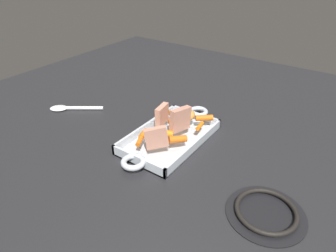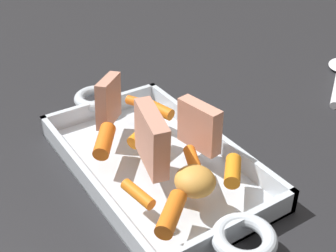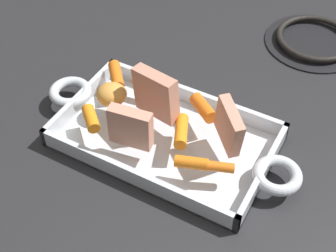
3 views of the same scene
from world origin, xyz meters
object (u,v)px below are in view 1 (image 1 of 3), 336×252
(roasting_dish, at_px, (170,137))
(stove_burner_rear, at_px, (266,212))
(baby_carrot_long, at_px, (176,112))
(serving_spoon, at_px, (69,108))
(roast_slice_thick, at_px, (180,119))
(baby_carrot_short, at_px, (177,119))
(baby_carrot_southeast, at_px, (178,139))
(roast_slice_thin, at_px, (162,115))
(potato_halved, at_px, (189,115))
(baby_carrot_center_left, at_px, (144,134))
(baby_carrot_northeast, at_px, (139,141))
(baby_carrot_northwest, at_px, (163,132))
(roast_slice_outer, at_px, (156,138))
(baby_carrot_center_right, at_px, (204,118))
(baby_carrot_southwest, at_px, (200,126))

(roasting_dish, relative_size, stove_burner_rear, 2.30)
(baby_carrot_long, height_order, serving_spoon, baby_carrot_long)
(roast_slice_thick, bearing_deg, stove_burner_rear, 65.80)
(baby_carrot_short, xyz_separation_m, baby_carrot_southeast, (0.11, 0.07, 0.00))
(roast_slice_thin, relative_size, stove_burner_rear, 0.34)
(roast_slice_thick, bearing_deg, potato_halved, -169.86)
(baby_carrot_center_left, distance_m, baby_carrot_short, 0.14)
(roast_slice_thin, height_order, baby_carrot_northeast, roast_slice_thin)
(roasting_dish, relative_size, baby_carrot_northwest, 6.99)
(roast_slice_thin, height_order, baby_carrot_southeast, roast_slice_thin)
(roast_slice_outer, xyz_separation_m, serving_spoon, (-0.05, -0.47, -0.06))
(baby_carrot_northwest, xyz_separation_m, baby_carrot_long, (-0.14, -0.04, 0.00))
(potato_halved, xyz_separation_m, serving_spoon, (0.15, -0.46, -0.05))
(baby_carrot_center_left, xyz_separation_m, baby_carrot_northwest, (-0.04, 0.05, 0.00))
(baby_carrot_short, bearing_deg, roast_slice_outer, 12.29)
(baby_carrot_short, height_order, potato_halved, potato_halved)
(roast_slice_outer, bearing_deg, stove_burner_rear, 84.63)
(baby_carrot_northwest, distance_m, baby_carrot_center_right, 0.17)
(roasting_dish, xyz_separation_m, roast_slice_thin, (-0.03, -0.05, 0.06))
(roast_slice_thin, height_order, baby_carrot_short, roast_slice_thin)
(baby_carrot_southwest, height_order, stove_burner_rear, baby_carrot_southwest)
(baby_carrot_center_left, xyz_separation_m, baby_carrot_long, (-0.18, 0.00, 0.00))
(roast_slice_outer, distance_m, baby_carrot_northwest, 0.07)
(roast_slice_thick, bearing_deg, baby_carrot_short, -135.38)
(baby_carrot_long, xyz_separation_m, baby_carrot_southwest, (0.03, 0.12, -0.00))
(roast_slice_thin, bearing_deg, roasting_dish, 61.86)
(baby_carrot_long, bearing_deg, roast_slice_outer, 18.21)
(baby_carrot_short, bearing_deg, roasting_dish, 15.25)
(roast_slice_outer, relative_size, baby_carrot_northwest, 1.07)
(baby_carrot_center_right, relative_size, baby_carrot_northeast, 1.49)
(roast_slice_thin, relative_size, potato_halved, 1.32)
(baby_carrot_center_right, relative_size, potato_halved, 1.21)
(baby_carrot_southeast, xyz_separation_m, potato_halved, (-0.14, -0.05, 0.01))
(baby_carrot_northwest, relative_size, baby_carrot_northeast, 1.58)
(roast_slice_thick, xyz_separation_m, baby_carrot_northwest, (0.06, -0.03, -0.03))
(baby_carrot_center_right, relative_size, baby_carrot_long, 1.24)
(baby_carrot_center_left, height_order, baby_carrot_southwest, baby_carrot_center_left)
(roast_slice_outer, relative_size, baby_carrot_center_right, 1.13)
(baby_carrot_northeast, bearing_deg, baby_carrot_center_right, 158.29)
(baby_carrot_short, bearing_deg, baby_carrot_southeast, 35.02)
(baby_carrot_southwest, bearing_deg, baby_carrot_center_left, -39.40)
(baby_carrot_short, bearing_deg, baby_carrot_center_left, -13.88)
(roast_slice_outer, relative_size, baby_carrot_southwest, 1.42)
(roast_slice_thick, relative_size, baby_carrot_short, 1.18)
(baby_carrot_center_right, xyz_separation_m, serving_spoon, (0.18, -0.51, -0.04))
(baby_carrot_southwest, bearing_deg, baby_carrot_northeast, -29.89)
(baby_carrot_northeast, relative_size, serving_spoon, 0.21)
(roasting_dish, distance_m, baby_carrot_center_left, 0.10)
(baby_carrot_southwest, xyz_separation_m, potato_halved, (-0.03, -0.06, 0.01))
(roast_slice_thick, distance_m, baby_carrot_southeast, 0.08)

